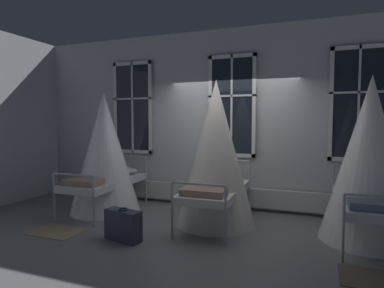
{
  "coord_description": "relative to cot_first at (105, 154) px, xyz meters",
  "views": [
    {
      "loc": [
        1.5,
        -5.19,
        1.7
      ],
      "look_at": [
        -0.44,
        -0.04,
        1.32
      ],
      "focal_mm": 30.41,
      "sensor_mm": 36.0,
      "label": 1
    }
  ],
  "objects": [
    {
      "name": "cot_third",
      "position": [
        4.44,
        0.0,
        0.05
      ],
      "size": [
        1.31,
        1.84,
        2.35
      ],
      "rotation": [
        0.0,
        0.0,
        1.59
      ],
      "color": "#9EA3A8",
      "rests_on": "ground"
    },
    {
      "name": "cot_second",
      "position": [
        2.19,
        -0.02,
        0.06
      ],
      "size": [
        1.31,
        1.83,
        2.38
      ],
      "rotation": [
        0.0,
        0.0,
        1.58
      ],
      "color": "#9EA3A8",
      "rests_on": "ground"
    },
    {
      "name": "window_bank",
      "position": [
        2.2,
        1.02,
        0.03
      ],
      "size": [
        5.32,
        0.1,
        2.91
      ],
      "color": "black",
      "rests_on": "ground"
    },
    {
      "name": "ground",
      "position": [
        2.2,
        0.05,
        -1.1
      ],
      "size": [
        17.61,
        17.61,
        0.0
      ],
      "primitive_type": "plane",
      "color": "slate"
    },
    {
      "name": "rug_third",
      "position": [
        4.39,
        -1.27,
        -1.09
      ],
      "size": [
        0.81,
        0.57,
        0.01
      ],
      "primitive_type": "cube",
      "rotation": [
        0.0,
        0.0,
        -0.01
      ],
      "color": "brown",
      "rests_on": "ground"
    },
    {
      "name": "back_wall_with_windows",
      "position": [
        2.2,
        1.14,
        0.65
      ],
      "size": [
        8.8,
        0.1,
        3.5
      ],
      "primitive_type": "cube",
      "color": "silver",
      "rests_on": "ground"
    },
    {
      "name": "suitcase_dark",
      "position": [
        1.17,
        -1.22,
        -0.88
      ],
      "size": [
        0.59,
        0.31,
        0.47
      ],
      "rotation": [
        0.0,
        0.0,
        -0.2
      ],
      "color": "#2D3342",
      "rests_on": "ground"
    },
    {
      "name": "cot_first",
      "position": [
        0.0,
        0.0,
        0.0
      ],
      "size": [
        1.31,
        1.83,
        2.26
      ],
      "rotation": [
        0.0,
        0.0,
        1.59
      ],
      "color": "#9EA3A8",
      "rests_on": "ground"
    },
    {
      "name": "rug_first",
      "position": [
        0.0,
        -1.27,
        -1.09
      ],
      "size": [
        0.81,
        0.57,
        0.01
      ],
      "primitive_type": "cube",
      "rotation": [
        0.0,
        0.0,
        -0.02
      ],
      "color": "#8E7A5B",
      "rests_on": "ground"
    }
  ]
}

